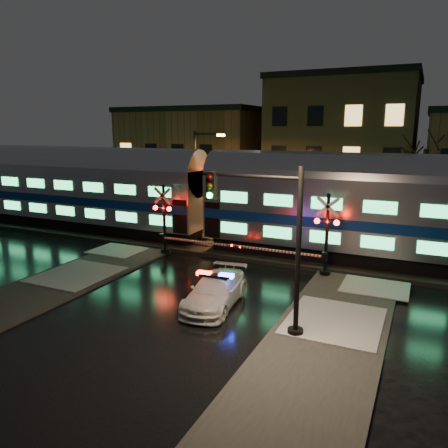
{
  "coord_description": "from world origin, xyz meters",
  "views": [
    {
      "loc": [
        9.26,
        -18.97,
        7.36
      ],
      "look_at": [
        -0.77,
        2.5,
        2.2
      ],
      "focal_mm": 35.0,
      "sensor_mm": 36.0,
      "label": 1
    }
  ],
  "objects_px": {
    "police_car": "(215,291)",
    "crossing_signal_left": "(169,227)",
    "streetlight": "(198,174)",
    "traffic_light": "(272,247)",
    "crossing_signal_right": "(319,243)"
  },
  "relations": [
    {
      "from": "police_car",
      "to": "crossing_signal_left",
      "type": "distance_m",
      "value": 8.19
    },
    {
      "from": "police_car",
      "to": "streetlight",
      "type": "xyz_separation_m",
      "value": [
        -7.43,
        12.35,
        3.5
      ]
    },
    {
      "from": "crossing_signal_right",
      "to": "crossing_signal_left",
      "type": "distance_m",
      "value": 8.88
    },
    {
      "from": "traffic_light",
      "to": "streetlight",
      "type": "height_order",
      "value": "streetlight"
    },
    {
      "from": "police_car",
      "to": "crossing_signal_right",
      "type": "bearing_deg",
      "value": 54.83
    },
    {
      "from": "police_car",
      "to": "traffic_light",
      "type": "height_order",
      "value": "traffic_light"
    },
    {
      "from": "crossing_signal_left",
      "to": "traffic_light",
      "type": "xyz_separation_m",
      "value": [
        8.74,
        -7.01,
        1.53
      ]
    },
    {
      "from": "police_car",
      "to": "crossing_signal_right",
      "type": "distance_m",
      "value": 6.53
    },
    {
      "from": "crossing_signal_right",
      "to": "streetlight",
      "type": "distance_m",
      "value": 12.66
    },
    {
      "from": "crossing_signal_right",
      "to": "crossing_signal_left",
      "type": "relative_size",
      "value": 1.02
    },
    {
      "from": "traffic_light",
      "to": "crossing_signal_right",
      "type": "bearing_deg",
      "value": 93.12
    },
    {
      "from": "police_car",
      "to": "traffic_light",
      "type": "distance_m",
      "value": 4.14
    },
    {
      "from": "police_car",
      "to": "crossing_signal_right",
      "type": "xyz_separation_m",
      "value": [
        3.05,
        5.66,
        1.11
      ]
    },
    {
      "from": "police_car",
      "to": "streetlight",
      "type": "height_order",
      "value": "streetlight"
    },
    {
      "from": "streetlight",
      "to": "police_car",
      "type": "bearing_deg",
      "value": -58.97
    }
  ]
}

